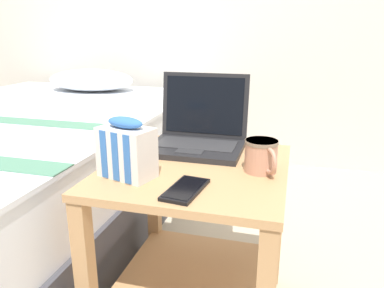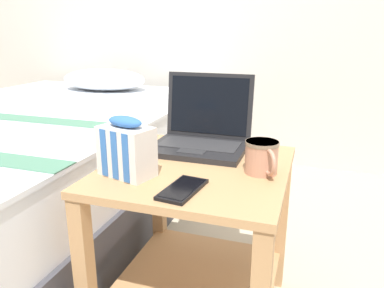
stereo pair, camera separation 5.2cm
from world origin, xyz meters
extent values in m
cube|color=#3F3F47|center=(-1.03, 0.43, 0.14)|extent=(1.44, 2.10, 0.28)
cube|color=white|center=(-1.03, 0.43, 0.41)|extent=(1.40, 2.06, 0.25)
ellipsoid|color=silver|center=(-1.03, 1.20, 0.60)|extent=(0.58, 0.36, 0.14)
cube|color=tan|center=(0.00, 0.00, 0.52)|extent=(0.53, 0.56, 0.02)
cube|color=tan|center=(0.00, 0.00, 0.13)|extent=(0.49, 0.52, 0.02)
cube|color=tan|center=(-0.24, -0.26, 0.26)|extent=(0.04, 0.04, 0.51)
cube|color=tan|center=(-0.24, 0.26, 0.26)|extent=(0.04, 0.04, 0.51)
cube|color=tan|center=(0.24, 0.26, 0.26)|extent=(0.04, 0.04, 0.51)
cube|color=black|center=(-0.04, 0.14, 0.54)|extent=(0.31, 0.23, 0.02)
cube|color=#2D2D30|center=(-0.04, 0.15, 0.55)|extent=(0.26, 0.13, 0.00)
cube|color=#2D2D30|center=(-0.04, 0.07, 0.55)|extent=(0.09, 0.05, 0.00)
cube|color=black|center=(-0.04, 0.27, 0.66)|extent=(0.31, 0.04, 0.22)
cube|color=black|center=(-0.04, 0.26, 0.66)|extent=(0.28, 0.03, 0.20)
cube|color=blue|center=(-0.04, 0.27, 0.64)|extent=(0.04, 0.01, 0.04)
cube|color=yellow|center=(-0.13, 0.27, 0.68)|extent=(0.03, 0.01, 0.04)
cube|color=silver|center=(-0.10, 0.28, 0.70)|extent=(0.03, 0.01, 0.03)
cylinder|color=tan|center=(0.19, 0.01, 0.58)|extent=(0.09, 0.09, 0.09)
cylinder|color=#7F6B56|center=(0.19, 0.01, 0.62)|extent=(0.09, 0.09, 0.01)
cylinder|color=black|center=(0.19, 0.01, 0.61)|extent=(0.08, 0.08, 0.01)
torus|color=tan|center=(0.21, -0.04, 0.58)|extent=(0.05, 0.07, 0.07)
cube|color=silver|center=(-0.16, -0.13, 0.60)|extent=(0.17, 0.13, 0.14)
cube|color=#3366B2|center=(-0.21, -0.16, 0.60)|extent=(0.02, 0.01, 0.13)
cube|color=#3366B2|center=(-0.17, -0.17, 0.60)|extent=(0.02, 0.01, 0.13)
cube|color=#3366B2|center=(-0.13, -0.18, 0.60)|extent=(0.02, 0.01, 0.13)
ellipsoid|color=#3366B2|center=(-0.16, -0.13, 0.69)|extent=(0.12, 0.08, 0.03)
cube|color=black|center=(0.02, -0.18, 0.54)|extent=(0.09, 0.16, 0.01)
cube|color=black|center=(0.02, -0.18, 0.54)|extent=(0.08, 0.15, 0.00)
camera|label=1|loc=(0.27, -1.00, 0.92)|focal=35.00mm
camera|label=2|loc=(0.32, -0.99, 0.92)|focal=35.00mm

